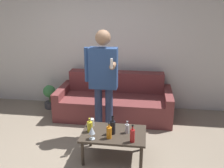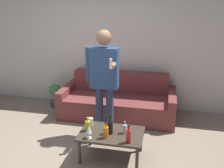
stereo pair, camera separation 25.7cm
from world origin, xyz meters
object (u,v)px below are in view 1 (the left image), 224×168
coffee_table (114,136)px  person_standing_front (103,76)px  bottle_orange (113,127)px  couch (114,101)px

coffee_table → person_standing_front: 0.93m
bottle_orange → person_standing_front: bearing=111.0°
couch → coffee_table: size_ratio=2.44×
bottle_orange → couch: bearing=96.4°
couch → person_standing_front: bearing=-95.1°
coffee_table → person_standing_front: (-0.25, 0.59, 0.68)m
coffee_table → bottle_orange: (-0.01, -0.02, 0.15)m
couch → coffee_table: bearing=-82.9°
couch → person_standing_front: (-0.07, -0.82, 0.74)m
coffee_table → bottle_orange: size_ratio=3.41×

